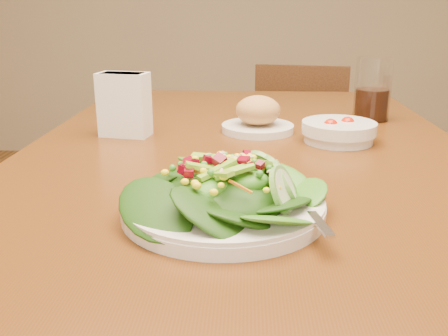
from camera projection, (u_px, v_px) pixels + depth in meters
The scene contains 7 objects.
dining_table at pixel (246, 195), 1.04m from camera, with size 0.90×1.40×0.75m.
chair_far at pixel (300, 154), 2.10m from camera, with size 0.43×0.43×0.81m.
salad_plate at pixel (230, 194), 0.68m from camera, with size 0.28×0.28×0.08m.
bread_plate at pixel (258, 117), 1.12m from camera, with size 0.16×0.16×0.08m.
tomato_bowl at pixel (339, 131), 1.04m from camera, with size 0.15×0.15×0.05m.
drinking_glass at pixel (372, 94), 1.23m from camera, with size 0.09×0.09×0.15m.
napkin_holder at pixel (124, 103), 1.08m from camera, with size 0.11×0.08×0.14m.
Camera 1 is at (-0.00, -0.97, 1.02)m, focal length 40.00 mm.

